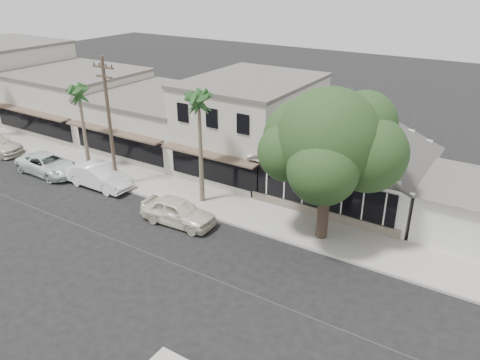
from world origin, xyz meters
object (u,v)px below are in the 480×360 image
Objects in this scene: utility_pole at (109,121)px; car_0 at (178,211)px; car_2 at (49,164)px; shade_tree at (329,142)px; car_1 at (99,176)px.

utility_pole reaches higher than car_0.
car_2 is (-5.87, -1.09, -4.05)m from utility_pole.
car_2 is 21.48m from shade_tree.
car_0 is 0.54× the size of shade_tree.
shade_tree is at bearing -83.07° from car_1.
utility_pole is 8.26m from car_0.
car_1 is 5.02m from car_2.
shade_tree is (7.86, 3.24, 4.90)m from car_0.
car_0 is (7.01, -1.78, -3.99)m from utility_pole.
shade_tree is (14.87, 1.45, 0.91)m from utility_pole.
utility_pole is at bearing 72.39° from car_0.
utility_pole reaches higher than shade_tree.
car_1 reaches higher than car_0.
utility_pole is 14.97m from shade_tree.
car_1 is 0.94× the size of car_2.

